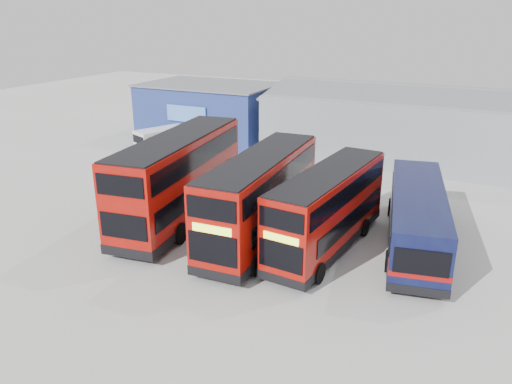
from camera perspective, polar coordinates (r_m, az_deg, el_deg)
name	(u,v)px	position (r m, az deg, el deg)	size (l,w,h in m)	color
ground_plane	(265,234)	(27.32, 1.08, -4.77)	(120.00, 120.00, 0.00)	#A3A39E
office_block	(210,111)	(48.12, -5.25, 9.23)	(12.30, 8.32, 5.12)	navy
maintenance_shed	(459,128)	(43.57, 22.23, 6.76)	(30.50, 12.00, 5.89)	gray
double_decker_left	(180,179)	(28.58, -8.70, 1.45)	(4.28, 11.98, 4.96)	#A10F09
double_decker_centre	(261,199)	(25.83, 0.53, -0.78)	(3.15, 10.95, 4.58)	#A10F09
double_decker_right	(328,211)	(25.12, 8.20, -2.14)	(3.33, 9.98, 4.15)	#A10F09
single_decker_blue	(416,219)	(26.61, 17.85, -2.96)	(4.53, 11.41, 3.02)	#0D173A
panel_van	(163,139)	(43.83, -10.62, 6.00)	(3.51, 5.00, 2.04)	silver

